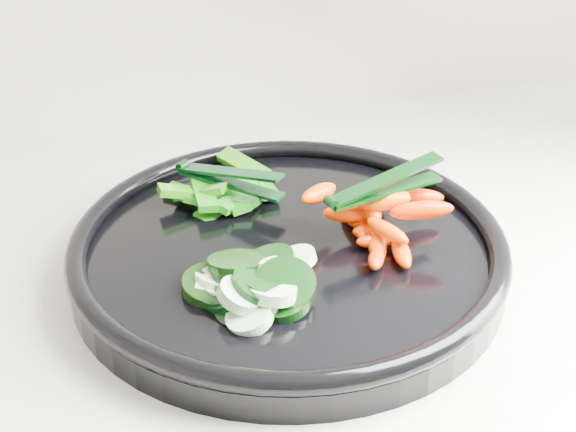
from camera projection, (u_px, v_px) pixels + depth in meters
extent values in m
cylinder|color=black|center=(288.00, 258.00, 0.69)|extent=(0.41, 0.41, 0.02)
torus|color=black|center=(288.00, 240.00, 0.68)|extent=(0.41, 0.41, 0.02)
cylinder|color=black|center=(241.00, 308.00, 0.61)|extent=(0.06, 0.06, 0.02)
cylinder|color=beige|center=(249.00, 317.00, 0.59)|extent=(0.05, 0.05, 0.02)
cylinder|color=black|center=(234.00, 281.00, 0.64)|extent=(0.05, 0.05, 0.03)
cylinder|color=beige|center=(214.00, 282.00, 0.63)|extent=(0.05, 0.05, 0.02)
cylinder|color=black|center=(244.00, 292.00, 0.62)|extent=(0.06, 0.05, 0.03)
cylinder|color=beige|center=(215.00, 291.00, 0.62)|extent=(0.04, 0.04, 0.02)
cylinder|color=black|center=(285.00, 303.00, 0.61)|extent=(0.06, 0.06, 0.02)
cylinder|color=#E4FBC9|center=(260.00, 306.00, 0.61)|extent=(0.05, 0.04, 0.02)
cylinder|color=black|center=(223.00, 293.00, 0.62)|extent=(0.06, 0.06, 0.01)
cylinder|color=beige|center=(227.00, 287.00, 0.63)|extent=(0.05, 0.05, 0.01)
cylinder|color=black|center=(212.00, 286.00, 0.63)|extent=(0.07, 0.07, 0.02)
cylinder|color=beige|center=(220.00, 282.00, 0.63)|extent=(0.04, 0.04, 0.02)
cylinder|color=black|center=(231.00, 296.00, 0.62)|extent=(0.06, 0.06, 0.03)
cylinder|color=beige|center=(233.00, 278.00, 0.64)|extent=(0.04, 0.04, 0.02)
cylinder|color=black|center=(237.00, 264.00, 0.64)|extent=(0.06, 0.06, 0.02)
cylinder|color=beige|center=(263.00, 264.00, 0.64)|extent=(0.04, 0.04, 0.02)
cylinder|color=black|center=(260.00, 287.00, 0.61)|extent=(0.06, 0.07, 0.03)
cylinder|color=beige|center=(241.00, 295.00, 0.60)|extent=(0.05, 0.05, 0.03)
cylinder|color=black|center=(285.00, 284.00, 0.61)|extent=(0.06, 0.06, 0.03)
cylinder|color=#D0EBBC|center=(275.00, 276.00, 0.62)|extent=(0.04, 0.04, 0.02)
cylinder|color=black|center=(268.00, 263.00, 0.64)|extent=(0.05, 0.05, 0.02)
cylinder|color=#D6F4C3|center=(296.00, 259.00, 0.64)|extent=(0.04, 0.04, 0.02)
cylinder|color=black|center=(269.00, 285.00, 0.61)|extent=(0.06, 0.06, 0.02)
cylinder|color=beige|center=(273.00, 293.00, 0.60)|extent=(0.05, 0.05, 0.02)
ellipsoid|color=#FF3100|center=(377.00, 241.00, 0.68)|extent=(0.03, 0.05, 0.03)
ellipsoid|color=red|center=(378.00, 240.00, 0.68)|extent=(0.04, 0.02, 0.02)
ellipsoid|color=#EA3500|center=(401.00, 252.00, 0.66)|extent=(0.02, 0.05, 0.02)
ellipsoid|color=#F54100|center=(356.00, 218.00, 0.71)|extent=(0.03, 0.05, 0.03)
ellipsoid|color=#EB1700|center=(366.00, 228.00, 0.70)|extent=(0.03, 0.04, 0.02)
ellipsoid|color=#F94700|center=(376.00, 258.00, 0.66)|extent=(0.03, 0.04, 0.02)
ellipsoid|color=#F31700|center=(379.00, 234.00, 0.69)|extent=(0.05, 0.03, 0.02)
ellipsoid|color=red|center=(373.00, 195.00, 0.75)|extent=(0.02, 0.05, 0.02)
ellipsoid|color=#E04800|center=(365.00, 203.00, 0.73)|extent=(0.02, 0.04, 0.02)
ellipsoid|color=#FF6300|center=(384.00, 194.00, 0.72)|extent=(0.02, 0.05, 0.03)
ellipsoid|color=#E03000|center=(370.00, 210.00, 0.70)|extent=(0.02, 0.05, 0.03)
ellipsoid|color=#FA5600|center=(387.00, 231.00, 0.67)|extent=(0.03, 0.05, 0.02)
ellipsoid|color=#F33700|center=(349.00, 213.00, 0.69)|extent=(0.05, 0.02, 0.03)
ellipsoid|color=#FF5600|center=(420.00, 197.00, 0.72)|extent=(0.05, 0.02, 0.02)
ellipsoid|color=#F15E00|center=(385.00, 202.00, 0.68)|extent=(0.05, 0.03, 0.02)
ellipsoid|color=#F84300|center=(319.00, 193.00, 0.69)|extent=(0.05, 0.04, 0.02)
ellipsoid|color=#FF5300|center=(382.00, 196.00, 0.69)|extent=(0.05, 0.04, 0.02)
ellipsoid|color=#E35300|center=(421.00, 210.00, 0.67)|extent=(0.06, 0.03, 0.02)
cube|color=#136409|center=(234.00, 201.00, 0.75)|extent=(0.02, 0.06, 0.02)
cube|color=#0A6B0A|center=(235.00, 203.00, 0.74)|extent=(0.05, 0.05, 0.03)
cube|color=#136E0A|center=(266.00, 190.00, 0.76)|extent=(0.02, 0.05, 0.02)
cube|color=#0A7012|center=(232.00, 199.00, 0.75)|extent=(0.05, 0.05, 0.02)
cube|color=#0A7111|center=(227.00, 200.00, 0.75)|extent=(0.07, 0.06, 0.03)
cube|color=#156109|center=(187.00, 194.00, 0.76)|extent=(0.05, 0.05, 0.01)
cube|color=#20690A|center=(200.00, 195.00, 0.76)|extent=(0.04, 0.05, 0.02)
cube|color=#1F6609|center=(200.00, 192.00, 0.74)|extent=(0.05, 0.04, 0.02)
cube|color=#246A0A|center=(186.00, 192.00, 0.74)|extent=(0.05, 0.02, 0.02)
cube|color=#1A6B0A|center=(204.00, 193.00, 0.74)|extent=(0.02, 0.06, 0.01)
cube|color=#1E6309|center=(244.00, 165.00, 0.79)|extent=(0.05, 0.06, 0.02)
cylinder|color=black|center=(331.00, 202.00, 0.66)|extent=(0.01, 0.01, 0.01)
cube|color=black|center=(386.00, 191.00, 0.68)|extent=(0.11, 0.04, 0.00)
cube|color=black|center=(386.00, 179.00, 0.68)|extent=(0.11, 0.04, 0.02)
cylinder|color=black|center=(183.00, 165.00, 0.77)|extent=(0.01, 0.01, 0.01)
cube|color=black|center=(230.00, 183.00, 0.74)|extent=(0.09, 0.09, 0.00)
cube|color=black|center=(230.00, 172.00, 0.74)|extent=(0.09, 0.09, 0.02)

